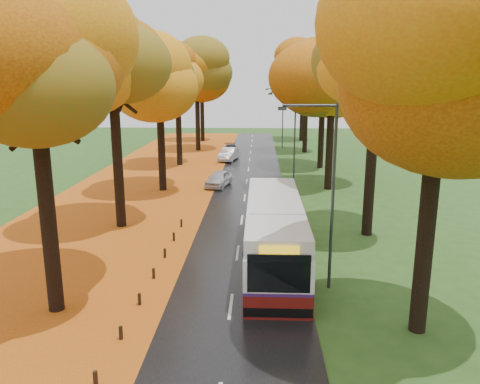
# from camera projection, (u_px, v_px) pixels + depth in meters

# --- Properties ---
(road) EXTENTS (6.50, 90.00, 0.04)m
(road) POSITION_uv_depth(u_px,v_px,m) (245.00, 195.00, 37.27)
(road) COLOR black
(road) RESTS_ON ground
(centre_line) EXTENTS (0.12, 90.00, 0.01)m
(centre_line) POSITION_uv_depth(u_px,v_px,m) (245.00, 195.00, 37.26)
(centre_line) COLOR silver
(centre_line) RESTS_ON road
(leaf_verge) EXTENTS (12.00, 90.00, 0.02)m
(leaf_verge) POSITION_uv_depth(u_px,v_px,m) (134.00, 194.00, 37.63)
(leaf_verge) COLOR #992E0D
(leaf_verge) RESTS_ON ground
(leaf_drift) EXTENTS (0.90, 90.00, 0.01)m
(leaf_drift) POSITION_uv_depth(u_px,v_px,m) (207.00, 194.00, 37.39)
(leaf_drift) COLOR orange
(leaf_drift) RESTS_ON road
(trees_left) EXTENTS (9.20, 74.00, 13.88)m
(trees_left) POSITION_uv_depth(u_px,v_px,m) (157.00, 72.00, 37.36)
(trees_left) COLOR black
(trees_left) RESTS_ON ground
(trees_right) EXTENTS (9.30, 74.20, 13.96)m
(trees_right) POSITION_uv_depth(u_px,v_px,m) (338.00, 70.00, 36.61)
(trees_right) COLOR black
(trees_right) RESTS_ON ground
(bollard_row) EXTENTS (0.11, 23.51, 0.52)m
(bollard_row) POSITION_uv_depth(u_px,v_px,m) (131.00, 315.00, 17.63)
(bollard_row) COLOR black
(bollard_row) RESTS_ON ground
(streetlamp_near) EXTENTS (2.45, 0.18, 8.00)m
(streetlamp_near) POSITION_uv_depth(u_px,v_px,m) (327.00, 183.00, 19.50)
(streetlamp_near) COLOR #333538
(streetlamp_near) RESTS_ON ground
(streetlamp_mid) EXTENTS (2.45, 0.18, 8.00)m
(streetlamp_mid) POSITION_uv_depth(u_px,v_px,m) (292.00, 130.00, 40.89)
(streetlamp_mid) COLOR #333538
(streetlamp_mid) RESTS_ON ground
(streetlamp_far) EXTENTS (2.45, 0.18, 8.00)m
(streetlamp_far) POSITION_uv_depth(u_px,v_px,m) (281.00, 113.00, 62.27)
(streetlamp_far) COLOR #333538
(streetlamp_far) RESTS_ON ground
(bus) EXTENTS (2.74, 11.79, 3.10)m
(bus) POSITION_uv_depth(u_px,v_px,m) (274.00, 231.00, 23.01)
(bus) COLOR #5D110E
(bus) RESTS_ON road
(car_white) EXTENTS (2.44, 4.19, 1.34)m
(car_white) POSITION_uv_depth(u_px,v_px,m) (219.00, 179.00, 40.08)
(car_white) COLOR silver
(car_white) RESTS_ON road
(car_silver) EXTENTS (2.35, 4.59, 1.44)m
(car_silver) POSITION_uv_depth(u_px,v_px,m) (229.00, 154.00, 53.15)
(car_silver) COLOR #ACB0B5
(car_silver) RESTS_ON road
(car_dark) EXTENTS (2.26, 4.44, 1.24)m
(car_dark) POSITION_uv_depth(u_px,v_px,m) (231.00, 150.00, 57.41)
(car_dark) COLOR black
(car_dark) RESTS_ON road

